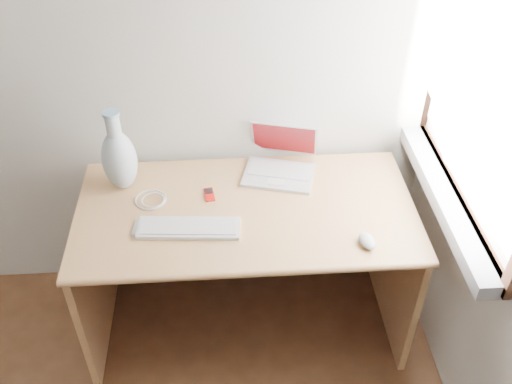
{
  "coord_description": "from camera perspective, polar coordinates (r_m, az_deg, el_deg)",
  "views": [
    {
      "loc": [
        0.86,
        -0.32,
        2.2
      ],
      "look_at": [
        0.97,
        1.35,
        0.81
      ],
      "focal_mm": 40.0,
      "sensor_mm": 36.0,
      "label": 1
    }
  ],
  "objects": [
    {
      "name": "mouse",
      "position": [
        2.14,
        11.06,
        -4.81
      ],
      "size": [
        0.07,
        0.1,
        0.03
      ],
      "primitive_type": "ellipsoid",
      "rotation": [
        0.0,
        0.0,
        0.17
      ],
      "color": "silver",
      "rests_on": "desk"
    },
    {
      "name": "remote",
      "position": [
        2.21,
        -11.75,
        -3.49
      ],
      "size": [
        0.04,
        0.09,
        0.01
      ],
      "primitive_type": "cube",
      "rotation": [
        0.0,
        0.0,
        -0.1
      ],
      "color": "white",
      "rests_on": "desk"
    },
    {
      "name": "ipod",
      "position": [
        2.32,
        -4.69,
        -0.25
      ],
      "size": [
        0.05,
        0.09,
        0.01
      ],
      "rotation": [
        0.0,
        0.0,
        0.14
      ],
      "color": "red",
      "rests_on": "desk"
    },
    {
      "name": "laptop",
      "position": [
        2.42,
        2.2,
        2.98
      ],
      "size": [
        0.33,
        0.31,
        0.2
      ],
      "rotation": [
        0.0,
        0.0,
        -0.27
      ],
      "color": "silver",
      "rests_on": "desk"
    },
    {
      "name": "cable_coil",
      "position": [
        2.33,
        -10.48,
        -0.76
      ],
      "size": [
        0.13,
        0.13,
        0.01
      ],
      "primitive_type": "torus",
      "rotation": [
        0.0,
        0.0,
        -0.06
      ],
      "color": "white",
      "rests_on": "desk"
    },
    {
      "name": "desk",
      "position": [
        2.45,
        -1.06,
        -3.96
      ],
      "size": [
        1.34,
        0.67,
        0.71
      ],
      "color": "tan",
      "rests_on": "floor"
    },
    {
      "name": "external_keyboard",
      "position": [
        2.17,
        -6.75,
        -3.58
      ],
      "size": [
        0.39,
        0.15,
        0.02
      ],
      "rotation": [
        0.0,
        0.0,
        -0.08
      ],
      "color": "white",
      "rests_on": "desk"
    },
    {
      "name": "window",
      "position": [
        2.05,
        21.76,
        10.04
      ],
      "size": [
        0.11,
        0.99,
        1.1
      ],
      "color": "white",
      "rests_on": "right_wall"
    },
    {
      "name": "vase",
      "position": [
        2.34,
        -13.53,
        3.33
      ],
      "size": [
        0.14,
        0.14,
        0.36
      ],
      "color": "silver",
      "rests_on": "desk"
    }
  ]
}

